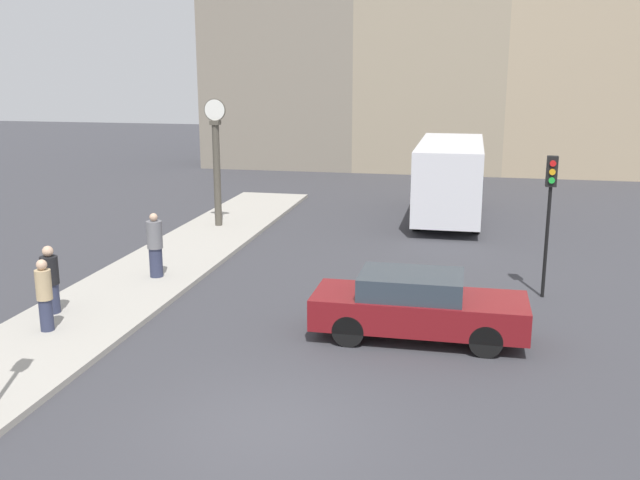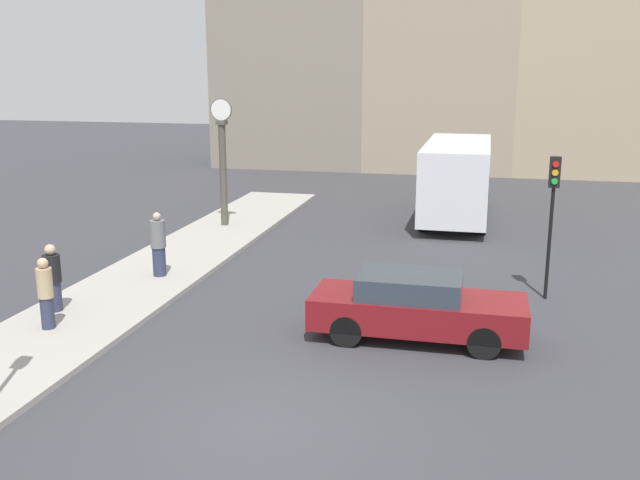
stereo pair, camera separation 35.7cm
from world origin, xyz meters
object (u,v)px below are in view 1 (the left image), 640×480
at_px(traffic_light_far, 550,197).
at_px(pedestrian_grey_jacket, 155,246).
at_px(sedan_car, 417,306).
at_px(pedestrian_tan_coat, 44,295).
at_px(pedestrian_black_jacket, 50,280).
at_px(street_clock, 217,162).
at_px(bus_distant, 450,176).

relative_size(traffic_light_far, pedestrian_grey_jacket, 2.04).
distance_m(sedan_car, pedestrian_grey_jacket, 7.87).
xyz_separation_m(sedan_car, pedestrian_tan_coat, (-7.94, -1.54, 0.19)).
distance_m(pedestrian_black_jacket, pedestrian_grey_jacket, 3.46).
distance_m(sedan_car, street_clock, 12.39).
height_order(street_clock, pedestrian_grey_jacket, street_clock).
relative_size(street_clock, pedestrian_grey_jacket, 2.55).
height_order(sedan_car, pedestrian_grey_jacket, pedestrian_grey_jacket).
height_order(sedan_car, pedestrian_black_jacket, pedestrian_black_jacket).
bearing_deg(traffic_light_far, street_clock, 151.78).
bearing_deg(sedan_car, pedestrian_grey_jacket, 159.10).
bearing_deg(bus_distant, street_clock, -156.44).
xyz_separation_m(traffic_light_far, pedestrian_grey_jacket, (-10.30, -0.74, -1.60)).
height_order(street_clock, pedestrian_tan_coat, street_clock).
bearing_deg(pedestrian_black_jacket, pedestrian_grey_jacket, 70.94).
bearing_deg(street_clock, pedestrian_tan_coat, -90.15).
bearing_deg(traffic_light_far, sedan_car, -129.80).
bearing_deg(pedestrian_grey_jacket, bus_distant, 53.17).
height_order(street_clock, pedestrian_black_jacket, street_clock).
bearing_deg(bus_distant, pedestrian_black_jacket, -123.04).
distance_m(pedestrian_black_jacket, pedestrian_tan_coat, 1.20).
relative_size(bus_distant, street_clock, 1.65).
bearing_deg(pedestrian_tan_coat, street_clock, 89.85).
xyz_separation_m(pedestrian_black_jacket, pedestrian_grey_jacket, (1.13, 3.27, 0.08)).
relative_size(sedan_car, traffic_light_far, 1.26).
distance_m(sedan_car, pedestrian_tan_coat, 8.09).
bearing_deg(pedestrian_tan_coat, sedan_car, 10.98).
height_order(pedestrian_black_jacket, pedestrian_grey_jacket, pedestrian_grey_jacket).
xyz_separation_m(bus_distant, pedestrian_tan_coat, (-8.18, -14.47, -0.75)).
height_order(bus_distant, pedestrian_black_jacket, bus_distant).
height_order(traffic_light_far, pedestrian_black_jacket, traffic_light_far).
xyz_separation_m(sedan_car, pedestrian_black_jacket, (-8.47, -0.46, 0.18)).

